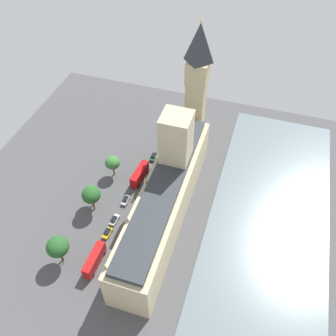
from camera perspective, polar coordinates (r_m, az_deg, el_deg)
ground_plane at (r=119.42m, az=-1.47°, el=-7.55°), size 137.66×137.66×0.00m
river_thames at (r=117.46m, az=15.22°, el=-11.43°), size 37.90×123.90×0.25m
parliament_building at (r=112.49m, az=-0.28°, el=-4.21°), size 12.92×65.55×33.25m
clock_tower at (r=127.47m, az=4.57°, el=12.63°), size 7.49×7.49×49.60m
car_dark_green_trailing at (r=136.01m, az=-2.31°, el=1.82°), size 2.07×4.41×1.74m
double_decker_bus_near_tower at (r=127.80m, az=-4.55°, el=-0.97°), size 3.49×10.69×4.75m
car_silver_far_end at (r=122.93m, az=-6.79°, el=-5.10°), size 1.90×4.16×1.74m
car_white_by_river_gate at (r=118.57m, az=-8.56°, el=-8.17°), size 2.16×4.37×1.74m
car_yellow_cab_under_trees at (r=116.13m, az=-9.64°, el=-10.14°), size 2.18×4.20×1.74m
double_decker_bus_corner at (r=109.89m, az=-11.67°, el=-14.12°), size 2.84×10.55×4.75m
pedestrian_kerbside at (r=133.39m, az=-1.74°, el=0.61°), size 0.62×0.53×1.66m
pedestrian_midblock at (r=121.02m, az=-4.58°, el=-6.10°), size 0.56×0.65×1.72m
pedestrian_leading at (r=135.43m, az=-1.39°, el=1.49°), size 0.57×0.65×1.55m
plane_tree_opposite_hall at (r=127.79m, az=-8.84°, el=0.83°), size 5.34×5.34×8.51m
plane_tree_slot_10 at (r=119.94m, az=-12.18°, el=-3.86°), size 5.22×5.22×8.47m
plane_tree_slot_11 at (r=108.75m, az=-17.18°, el=-11.92°), size 6.54×6.54×10.40m
plane_tree_slot_12 at (r=117.67m, az=-12.15°, el=-4.24°), size 6.07×6.07×10.04m
street_lamp_slot_13 at (r=110.83m, az=-16.76°, el=-13.31°), size 0.56×0.56×6.17m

